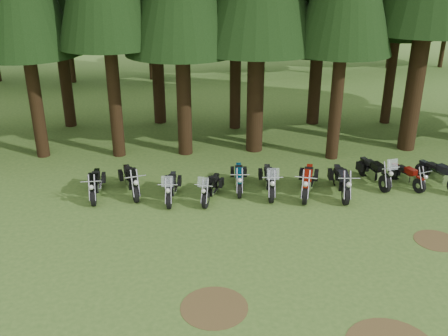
{
  "coord_description": "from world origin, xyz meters",
  "views": [
    {
      "loc": [
        -4.0,
        -12.6,
        8.46
      ],
      "look_at": [
        -1.91,
        5.0,
        1.0
      ],
      "focal_mm": 40.0,
      "sensor_mm": 36.0,
      "label": 1
    }
  ],
  "objects_px": {
    "motorcycle_7": "(341,182)",
    "motorcycle_1": "(131,181)",
    "motorcycle_0": "(95,185)",
    "motorcycle_5": "(269,181)",
    "motorcycle_2": "(171,188)",
    "motorcycle_10": "(439,175)",
    "motorcycle_6": "(307,182)",
    "motorcycle_9": "(407,176)",
    "motorcycle_8": "(374,172)",
    "motorcycle_3": "(211,189)",
    "motorcycle_4": "(239,178)"
  },
  "relations": [
    {
      "from": "motorcycle_2",
      "to": "motorcycle_4",
      "type": "relative_size",
      "value": 1.02
    },
    {
      "from": "motorcycle_2",
      "to": "motorcycle_7",
      "type": "relative_size",
      "value": 0.92
    },
    {
      "from": "motorcycle_3",
      "to": "motorcycle_6",
      "type": "relative_size",
      "value": 0.87
    },
    {
      "from": "motorcycle_6",
      "to": "motorcycle_10",
      "type": "xyz_separation_m",
      "value": [
        5.39,
        0.03,
        -0.02
      ]
    },
    {
      "from": "motorcycle_0",
      "to": "motorcycle_3",
      "type": "bearing_deg",
      "value": -11.36
    },
    {
      "from": "motorcycle_0",
      "to": "motorcycle_8",
      "type": "height_order",
      "value": "motorcycle_8"
    },
    {
      "from": "motorcycle_2",
      "to": "motorcycle_5",
      "type": "height_order",
      "value": "motorcycle_5"
    },
    {
      "from": "motorcycle_3",
      "to": "motorcycle_4",
      "type": "xyz_separation_m",
      "value": [
        1.19,
        0.79,
        0.01
      ]
    },
    {
      "from": "motorcycle_0",
      "to": "motorcycle_8",
      "type": "distance_m",
      "value": 11.05
    },
    {
      "from": "motorcycle_4",
      "to": "motorcycle_10",
      "type": "xyz_separation_m",
      "value": [
        7.94,
        -0.73,
        0.03
      ]
    },
    {
      "from": "motorcycle_6",
      "to": "motorcycle_9",
      "type": "height_order",
      "value": "motorcycle_6"
    },
    {
      "from": "motorcycle_1",
      "to": "motorcycle_4",
      "type": "distance_m",
      "value": 4.22
    },
    {
      "from": "motorcycle_9",
      "to": "motorcycle_3",
      "type": "bearing_deg",
      "value": 165.12
    },
    {
      "from": "motorcycle_1",
      "to": "motorcycle_9",
      "type": "xyz_separation_m",
      "value": [
        10.94,
        -0.64,
        -0.08
      ]
    },
    {
      "from": "motorcycle_7",
      "to": "motorcycle_3",
      "type": "bearing_deg",
      "value": -174.15
    },
    {
      "from": "motorcycle_1",
      "to": "motorcycle_2",
      "type": "distance_m",
      "value": 1.71
    },
    {
      "from": "motorcycle_5",
      "to": "motorcycle_9",
      "type": "height_order",
      "value": "motorcycle_5"
    },
    {
      "from": "motorcycle_4",
      "to": "motorcycle_3",
      "type": "bearing_deg",
      "value": -139.42
    },
    {
      "from": "motorcycle_2",
      "to": "motorcycle_7",
      "type": "distance_m",
      "value": 6.53
    },
    {
      "from": "motorcycle_6",
      "to": "motorcycle_1",
      "type": "bearing_deg",
      "value": -167.54
    },
    {
      "from": "motorcycle_1",
      "to": "motorcycle_10",
      "type": "relative_size",
      "value": 1.03
    },
    {
      "from": "motorcycle_8",
      "to": "motorcycle_4",
      "type": "bearing_deg",
      "value": 169.86
    },
    {
      "from": "motorcycle_4",
      "to": "motorcycle_0",
      "type": "bearing_deg",
      "value": -173.33
    },
    {
      "from": "motorcycle_8",
      "to": "motorcycle_10",
      "type": "bearing_deg",
      "value": -21.92
    },
    {
      "from": "motorcycle_10",
      "to": "motorcycle_0",
      "type": "bearing_deg",
      "value": 157.57
    },
    {
      "from": "motorcycle_6",
      "to": "motorcycle_8",
      "type": "distance_m",
      "value": 3.01
    },
    {
      "from": "motorcycle_5",
      "to": "motorcycle_7",
      "type": "height_order",
      "value": "motorcycle_5"
    },
    {
      "from": "motorcycle_8",
      "to": "motorcycle_5",
      "type": "bearing_deg",
      "value": 175.9
    },
    {
      "from": "motorcycle_5",
      "to": "motorcycle_10",
      "type": "bearing_deg",
      "value": 3.76
    },
    {
      "from": "motorcycle_7",
      "to": "motorcycle_8",
      "type": "bearing_deg",
      "value": 32.63
    },
    {
      "from": "motorcycle_8",
      "to": "motorcycle_9",
      "type": "relative_size",
      "value": 1.23
    },
    {
      "from": "motorcycle_4",
      "to": "motorcycle_7",
      "type": "relative_size",
      "value": 0.9
    },
    {
      "from": "motorcycle_0",
      "to": "motorcycle_9",
      "type": "distance_m",
      "value": 12.29
    },
    {
      "from": "motorcycle_0",
      "to": "motorcycle_5",
      "type": "height_order",
      "value": "motorcycle_5"
    },
    {
      "from": "motorcycle_3",
      "to": "motorcycle_7",
      "type": "bearing_deg",
      "value": 19.66
    },
    {
      "from": "motorcycle_7",
      "to": "motorcycle_10",
      "type": "xyz_separation_m",
      "value": [
        4.1,
        0.2,
        -0.02
      ]
    },
    {
      "from": "motorcycle_7",
      "to": "motorcycle_9",
      "type": "distance_m",
      "value": 2.91
    },
    {
      "from": "motorcycle_4",
      "to": "motorcycle_5",
      "type": "xyz_separation_m",
      "value": [
        1.11,
        -0.49,
        0.05
      ]
    },
    {
      "from": "motorcycle_7",
      "to": "motorcycle_1",
      "type": "bearing_deg",
      "value": 179.77
    },
    {
      "from": "motorcycle_0",
      "to": "motorcycle_10",
      "type": "height_order",
      "value": "motorcycle_10"
    },
    {
      "from": "motorcycle_2",
      "to": "motorcycle_8",
      "type": "height_order",
      "value": "motorcycle_8"
    },
    {
      "from": "motorcycle_6",
      "to": "motorcycle_7",
      "type": "distance_m",
      "value": 1.3
    },
    {
      "from": "motorcycle_6",
      "to": "motorcycle_10",
      "type": "bearing_deg",
      "value": 20.51
    },
    {
      "from": "motorcycle_2",
      "to": "motorcycle_10",
      "type": "bearing_deg",
      "value": 6.53
    },
    {
      "from": "motorcycle_2",
      "to": "motorcycle_6",
      "type": "relative_size",
      "value": 0.94
    },
    {
      "from": "motorcycle_9",
      "to": "motorcycle_10",
      "type": "distance_m",
      "value": 1.24
    },
    {
      "from": "motorcycle_8",
      "to": "motorcycle_3",
      "type": "bearing_deg",
      "value": 176.92
    },
    {
      "from": "motorcycle_2",
      "to": "motorcycle_3",
      "type": "height_order",
      "value": "motorcycle_2"
    },
    {
      "from": "motorcycle_2",
      "to": "motorcycle_7",
      "type": "bearing_deg",
      "value": 4.3
    },
    {
      "from": "motorcycle_5",
      "to": "motorcycle_7",
      "type": "bearing_deg",
      "value": -3.31
    }
  ]
}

